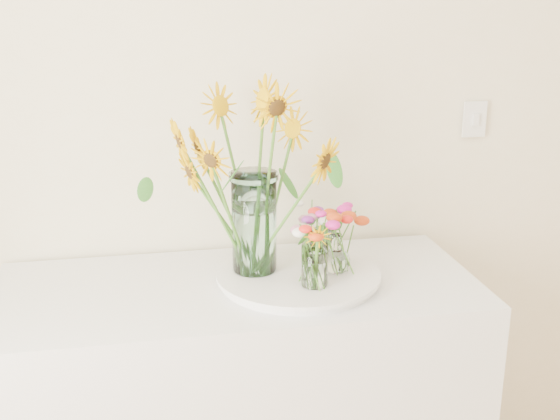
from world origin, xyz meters
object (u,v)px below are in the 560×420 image
object	(u,v)px
counter	(240,418)
small_vase_a	(315,266)
tray	(298,278)
small_vase_b	(337,253)
mason_jar	(254,223)
small_vase_c	(324,246)

from	to	relation	value
counter	small_vase_a	size ratio (longest dim) A/B	11.09
tray	small_vase_b	distance (m)	0.13
counter	mason_jar	bearing A→B (deg)	26.97
counter	mason_jar	xyz separation A→B (m)	(0.05, 0.03, 0.63)
small_vase_c	tray	bearing A→B (deg)	-141.67
mason_jar	small_vase_b	world-z (taller)	mason_jar
counter	small_vase_a	bearing A→B (deg)	-30.16
tray	small_vase_c	bearing A→B (deg)	38.33
tray	small_vase_a	size ratio (longest dim) A/B	3.60
counter	tray	xyz separation A→B (m)	(0.18, -0.02, 0.46)
tray	small_vase_b	bearing A→B (deg)	-3.92
small_vase_a	tray	bearing A→B (deg)	103.32
mason_jar	small_vase_c	xyz separation A→B (m)	(0.22, 0.03, -0.10)
small_vase_b	small_vase_c	distance (m)	0.08
mason_jar	small_vase_a	size ratio (longest dim) A/B	2.39
small_vase_a	small_vase_b	bearing A→B (deg)	46.40
counter	mason_jar	distance (m)	0.63
counter	small_vase_b	world-z (taller)	small_vase_b
mason_jar	small_vase_c	distance (m)	0.24
small_vase_b	tray	bearing A→B (deg)	176.08
tray	small_vase_a	bearing A→B (deg)	-76.68
mason_jar	small_vase_b	distance (m)	0.26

